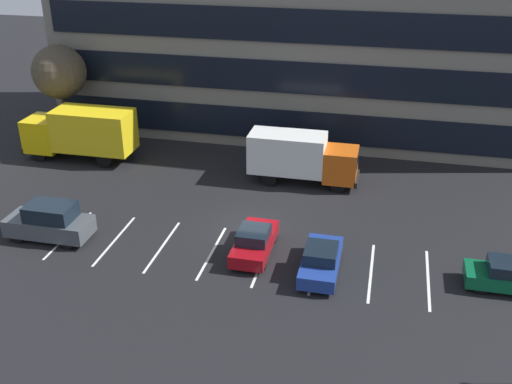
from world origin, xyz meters
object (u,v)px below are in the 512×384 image
at_px(box_truck_orange, 301,156).
at_px(suv_charcoal, 50,222).
at_px(sedan_forest, 509,276).
at_px(bare_tree, 59,72).
at_px(box_truck_yellow_all, 81,132).
at_px(sedan_navy, 321,260).
at_px(sedan_maroon, 254,242).

height_order(box_truck_orange, suv_charcoal, box_truck_orange).
height_order(sedan_forest, bare_tree, bare_tree).
bearing_deg(bare_tree, suv_charcoal, -64.76).
bearing_deg(box_truck_orange, box_truck_yellow_all, 178.35).
distance_m(sedan_forest, bare_tree, 33.56).
height_order(box_truck_yellow_all, bare_tree, bare_tree).
bearing_deg(suv_charcoal, sedan_navy, -0.34).
bearing_deg(suv_charcoal, box_truck_orange, 40.03).
bearing_deg(sedan_maroon, sedan_navy, -15.54).
height_order(suv_charcoal, sedan_maroon, suv_charcoal).
bearing_deg(box_truck_yellow_all, box_truck_orange, -1.65).
height_order(box_truck_orange, sedan_forest, box_truck_orange).
height_order(box_truck_yellow_all, sedan_maroon, box_truck_yellow_all).
height_order(suv_charcoal, sedan_navy, suv_charcoal).
height_order(sedan_navy, sedan_maroon, sedan_navy).
bearing_deg(box_truck_orange, suv_charcoal, -139.97).
bearing_deg(sedan_navy, sedan_maroon, 164.46).
bearing_deg(sedan_maroon, suv_charcoal, -175.32).
distance_m(box_truck_yellow_all, sedan_navy, 21.60).
xyz_separation_m(sedan_forest, sedan_navy, (-8.97, -0.66, 0.03)).
xyz_separation_m(box_truck_yellow_all, bare_tree, (-2.89, 3.03, 3.35)).
relative_size(suv_charcoal, sedan_maroon, 1.08).
distance_m(suv_charcoal, sedan_navy, 14.99).
xyz_separation_m(box_truck_yellow_all, sedan_navy, (18.61, -10.87, -1.37)).
xyz_separation_m(sedan_forest, sedan_maroon, (-12.63, 0.35, 0.03)).
distance_m(sedan_navy, sedan_maroon, 3.79).
xyz_separation_m(box_truck_orange, sedan_maroon, (-0.95, -9.40, -1.15)).
height_order(box_truck_orange, bare_tree, bare_tree).
relative_size(box_truck_orange, sedan_forest, 1.73).
height_order(sedan_navy, bare_tree, bare_tree).
relative_size(box_truck_orange, sedan_navy, 1.66).
height_order(sedan_forest, sedan_maroon, sedan_maroon).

